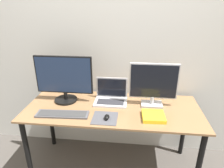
{
  "coord_description": "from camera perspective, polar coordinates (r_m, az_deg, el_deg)",
  "views": [
    {
      "loc": [
        0.17,
        -1.3,
        1.63
      ],
      "look_at": [
        -0.01,
        0.36,
        0.94
      ],
      "focal_mm": 32.0,
      "sensor_mm": 36.0,
      "label": 1
    }
  ],
  "objects": [
    {
      "name": "mouse",
      "position": [
        1.7,
        -1.5,
        -9.41
      ],
      "size": [
        0.04,
        0.07,
        0.04
      ],
      "color": "black",
      "rests_on": "mousepad"
    },
    {
      "name": "keyboard",
      "position": [
        1.82,
        -13.97,
        -8.35
      ],
      "size": [
        0.46,
        0.15,
        0.02
      ],
      "color": "#4C4C51",
      "rests_on": "desk"
    },
    {
      "name": "wall_back",
      "position": [
        2.08,
        1.4,
        11.98
      ],
      "size": [
        7.0,
        0.05,
        2.5
      ],
      "color": "silver",
      "rests_on": "ground_plane"
    },
    {
      "name": "mousepad",
      "position": [
        1.72,
        -2.05,
        -9.69
      ],
      "size": [
        0.21,
        0.21,
        0.0
      ],
      "color": "#47474C",
      "rests_on": "desk"
    },
    {
      "name": "laptop",
      "position": [
        1.98,
        -0.24,
        -3.41
      ],
      "size": [
        0.31,
        0.22,
        0.22
      ],
      "color": "silver",
      "rests_on": "desk"
    },
    {
      "name": "book",
      "position": [
        1.76,
        11.73,
        -8.98
      ],
      "size": [
        0.2,
        0.2,
        0.03
      ],
      "color": "yellow",
      "rests_on": "desk"
    },
    {
      "name": "desk",
      "position": [
        1.93,
        0.18,
        -9.15
      ],
      "size": [
        1.63,
        0.67,
        0.71
      ],
      "color": "olive",
      "rests_on": "ground_plane"
    },
    {
      "name": "monitor_right",
      "position": [
        1.87,
        11.74,
        -0.03
      ],
      "size": [
        0.44,
        0.14,
        0.41
      ],
      "color": "#B2B2B7",
      "rests_on": "desk"
    },
    {
      "name": "monitor_left",
      "position": [
        1.97,
        -13.55,
        1.48
      ],
      "size": [
        0.55,
        0.22,
        0.46
      ],
      "color": "black",
      "rests_on": "desk"
    }
  ]
}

